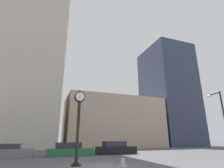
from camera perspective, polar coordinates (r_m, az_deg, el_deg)
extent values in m
plane|color=#515156|center=(12.36, -4.65, -25.34)|extent=(200.00, 200.00, 0.00)
cube|color=#BCB29E|center=(39.70, -27.13, 8.81)|extent=(15.73, 12.00, 35.83)
cube|color=tan|center=(38.19, -0.14, -12.53)|extent=(19.38, 12.00, 9.80)
cube|color=#2D384C|center=(46.83, 17.77, -3.35)|extent=(10.13, 12.00, 24.69)
cylinder|color=black|center=(12.79, -11.72, -24.52)|extent=(0.63, 0.63, 0.12)
cylinder|color=black|center=(12.77, -11.69, -24.03)|extent=(0.42, 0.42, 0.10)
cylinder|color=black|center=(12.69, -11.11, -14.78)|extent=(0.21, 0.21, 4.02)
cylinder|color=black|center=(13.00, -10.51, -4.19)|extent=(0.77, 0.35, 0.77)
cylinder|color=white|center=(12.82, -10.36, -4.02)|extent=(0.63, 0.02, 0.63)
cylinder|color=white|center=(13.17, -10.65, -4.35)|extent=(0.63, 0.02, 0.63)
sphere|color=black|center=(13.10, -10.40, -2.29)|extent=(0.12, 0.12, 0.12)
cube|color=slate|center=(19.97, -30.63, -18.90)|extent=(4.16, 1.99, 0.79)
cube|color=#232833|center=(19.97, -30.95, -17.05)|extent=(2.29, 1.73, 0.45)
cube|color=#236038|center=(19.70, -13.53, -20.82)|extent=(4.62, 1.75, 0.75)
cube|color=#232833|center=(19.64, -14.09, -18.84)|extent=(2.54, 1.53, 0.59)
cube|color=black|center=(21.59, 1.36, -20.79)|extent=(4.56, 1.93, 0.83)
cube|color=#232833|center=(21.47, 0.76, -18.94)|extent=(2.52, 1.66, 0.57)
cylinder|color=#B7B7BC|center=(10.11, 3.60, -25.39)|extent=(0.21, 0.21, 0.62)
sphere|color=#B7B7BC|center=(10.07, 3.56, -23.43)|extent=(0.20, 0.20, 0.20)
cylinder|color=#B7B7BC|center=(10.04, 2.57, -25.29)|extent=(0.14, 0.08, 0.08)
cylinder|color=#B7B7BC|center=(10.18, 4.60, -25.14)|extent=(0.14, 0.08, 0.08)
cylinder|color=black|center=(19.78, 30.38, -2.77)|extent=(0.11, 1.20, 0.11)
ellipsoid|color=silver|center=(20.13, 29.14, -3.47)|extent=(0.36, 0.60, 0.24)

